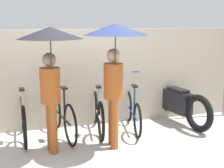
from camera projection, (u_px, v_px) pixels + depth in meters
ground_plane at (97, 162)px, 4.76m from camera, size 30.00×30.00×0.00m
back_wall at (75, 79)px, 6.21m from camera, size 11.12×0.12×1.95m
parked_bicycle_0 at (23, 117)px, 5.66m from camera, size 0.44×1.75×1.06m
parked_bicycle_1 at (62, 116)px, 5.75m from camera, size 0.44×1.75×1.11m
parked_bicycle_2 at (98, 112)px, 6.02m from camera, size 0.44×1.74×1.01m
parked_bicycle_3 at (133, 111)px, 6.15m from camera, size 0.47×1.62×1.08m
pedestrian_leading at (50, 56)px, 4.75m from camera, size 0.98×0.98×2.03m
pedestrian_center at (115, 52)px, 4.93m from camera, size 1.00×1.00×2.08m
motorcycle at (177, 103)px, 6.53m from camera, size 0.66×2.00×0.93m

